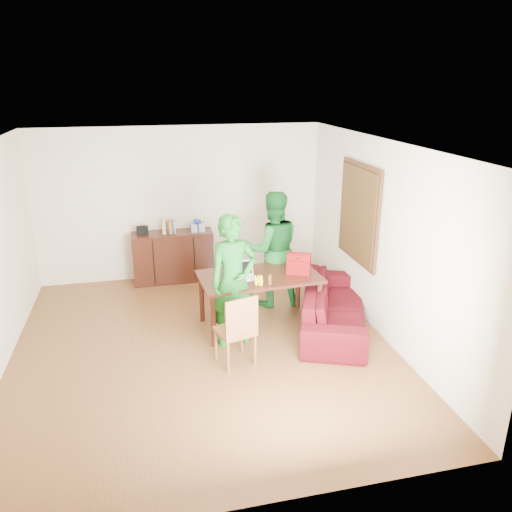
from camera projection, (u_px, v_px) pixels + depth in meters
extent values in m
cube|color=#4C2313|center=(204.00, 351.00, 6.78)|extent=(5.00, 5.50, 0.10)
cube|color=white|center=(196.00, 141.00, 5.83)|extent=(5.00, 5.50, 0.10)
cube|color=beige|center=(181.00, 203.00, 8.87)|extent=(5.00, 0.10, 2.70)
cube|color=beige|center=(246.00, 374.00, 3.74)|extent=(5.00, 0.10, 2.70)
cube|color=beige|center=(385.00, 240.00, 6.85)|extent=(0.10, 5.50, 2.70)
cube|color=#3F2614|center=(359.00, 213.00, 7.40)|extent=(0.04, 1.28, 1.48)
cube|color=#4F3017|center=(357.00, 214.00, 7.40)|extent=(0.01, 1.18, 1.36)
cube|color=black|center=(173.00, 257.00, 8.87)|extent=(1.40, 0.45, 0.90)
cube|color=black|center=(142.00, 230.00, 8.59)|extent=(0.20, 0.14, 0.14)
cube|color=#B5B3BD|center=(197.00, 227.00, 8.79)|extent=(0.24, 0.22, 0.14)
ellipsoid|color=#1827A1|center=(197.00, 221.00, 8.75)|extent=(0.14, 0.14, 0.07)
cube|color=black|center=(259.00, 277.00, 7.11)|extent=(1.76, 1.07, 0.04)
cylinder|color=black|center=(213.00, 321.00, 6.67)|extent=(0.07, 0.07, 0.75)
cylinder|color=black|center=(319.00, 306.00, 7.10)|extent=(0.07, 0.07, 0.75)
cylinder|color=black|center=(202.00, 298.00, 7.39)|extent=(0.07, 0.07, 0.75)
cylinder|color=black|center=(298.00, 286.00, 7.81)|extent=(0.07, 0.07, 0.75)
cube|color=brown|center=(235.00, 331.00, 6.27)|extent=(0.54, 0.52, 0.05)
cube|color=brown|center=(242.00, 318.00, 6.02)|extent=(0.43, 0.15, 0.50)
imported|color=#145D1A|center=(233.00, 281.00, 6.61)|extent=(0.74, 0.56, 1.81)
imported|color=#12541C|center=(273.00, 249.00, 7.79)|extent=(0.92, 0.73, 1.85)
cube|color=white|center=(245.00, 278.00, 6.98)|extent=(0.32, 0.23, 0.02)
cube|color=black|center=(245.00, 271.00, 6.94)|extent=(0.31, 0.10, 0.20)
cylinder|color=#622B16|center=(270.00, 279.00, 6.77)|extent=(0.07, 0.07, 0.16)
cube|color=maroon|center=(299.00, 265.00, 7.14)|extent=(0.38, 0.31, 0.25)
imported|color=#400811|center=(334.00, 306.00, 7.26)|extent=(1.62, 2.37, 0.64)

